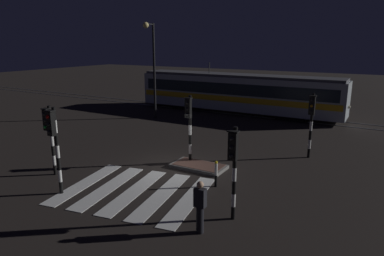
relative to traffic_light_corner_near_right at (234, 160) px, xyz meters
The scene contains 14 objects.
ground_plane 5.68m from the traffic_light_corner_near_right, 144.37° to the left, with size 120.00×120.00×0.00m, color black.
rail_near 16.94m from the traffic_light_corner_near_right, 104.77° to the left, with size 80.00×0.12×0.03m, color #59595E.
rail_far 18.32m from the traffic_light_corner_near_right, 103.61° to the left, with size 80.00×0.12×0.03m, color #59595E.
crosswalk_zebra 4.77m from the traffic_light_corner_near_right, behind, with size 6.07×5.37×0.02m.
traffic_island 5.44m from the traffic_light_corner_near_right, 131.39° to the left, with size 2.53×1.33×0.18m.
traffic_light_corner_near_right is the anchor object (origin of this frame).
traffic_light_median_centre 5.77m from the traffic_light_corner_near_right, 134.61° to the left, with size 0.36×0.42×3.36m.
traffic_light_corner_near_left 8.53m from the traffic_light_corner_near_right, behind, with size 0.36×0.42×3.14m.
traffic_light_kerb_mid_left 6.81m from the traffic_light_corner_near_right, 167.38° to the right, with size 0.36×0.42×3.45m.
traffic_light_corner_far_right 7.92m from the traffic_light_corner_near_right, 84.04° to the left, with size 0.36×0.42×3.34m.
street_lamp_trackside_left 16.77m from the traffic_light_corner_near_right, 135.06° to the left, with size 0.44×1.21×7.21m.
tram 18.36m from the traffic_light_corner_near_right, 112.42° to the left, with size 17.39×2.58×4.15m.
pedestrian_waiting_at_kerb 1.81m from the traffic_light_corner_near_right, 114.12° to the right, with size 0.36×0.24×1.71m.
bollard_island_edge 3.19m from the traffic_light_corner_near_right, 127.10° to the left, with size 0.12×0.12×1.11m.
Camera 1 is at (8.35, -12.81, 5.75)m, focal length 32.36 mm.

